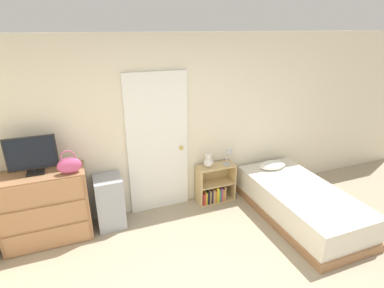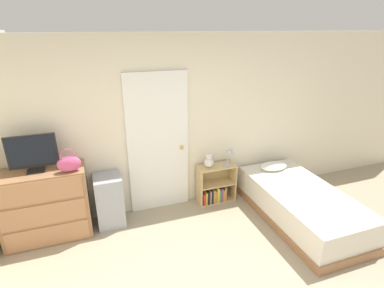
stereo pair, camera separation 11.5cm
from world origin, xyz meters
The scene contains 10 objects.
wall_back centered at (0.00, 2.23, 1.27)m, with size 10.00×0.06×2.55m.
door_closed centered at (-0.04, 2.17, 1.03)m, with size 0.89×0.09×2.07m.
dresser centered at (-1.60, 1.95, 0.48)m, with size 1.05×0.45×0.96m.
tv centered at (-1.63, 1.98, 1.21)m, with size 0.56×0.16×0.47m.
handbag centered at (-1.23, 1.83, 1.07)m, with size 0.28×0.13×0.30m.
storage_bin centered at (-0.81, 1.99, 0.37)m, with size 0.36×0.38×0.74m.
bookshelf centered at (0.80, 2.04, 0.23)m, with size 0.59×0.27×0.61m.
teddy_bear centered at (0.69, 2.04, 0.71)m, with size 0.15×0.15×0.22m.
desk_lamp centered at (1.01, 2.00, 0.81)m, with size 0.13×0.13×0.28m.
bed centered at (1.77, 1.19, 0.24)m, with size 1.01×1.99×0.58m.
Camera 1 is at (-1.03, -1.72, 2.62)m, focal length 28.00 mm.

